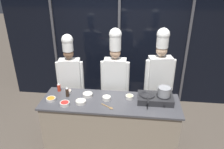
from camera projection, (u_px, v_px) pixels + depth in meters
ground_plane at (110, 144)px, 3.83m from camera, size 24.00×24.00×0.00m
window_wall_back at (119, 43)px, 4.68m from camera, size 5.00×0.09×2.70m
demo_counter at (110, 124)px, 3.64m from camera, size 2.19×0.69×0.89m
portable_stove at (155, 98)px, 3.42m from camera, size 0.55×0.35×0.11m
frying_pan at (147, 94)px, 3.40m from camera, size 0.24×0.42×0.04m
stock_pot at (164, 91)px, 3.35m from camera, size 0.22×0.20×0.14m
squeeze_bottle_soy at (67, 92)px, 3.54m from camera, size 0.05×0.05×0.18m
squeeze_bottle_chili at (59, 87)px, 3.71m from camera, size 0.06×0.06×0.15m
prep_bowl_shrimp at (68, 91)px, 3.69m from camera, size 0.10×0.10×0.04m
prep_bowl_ginger at (129, 97)px, 3.51m from camera, size 0.13×0.13×0.05m
prep_bowl_bell_pepper at (65, 103)px, 3.33m from camera, size 0.15×0.15×0.05m
prep_bowl_rice at (88, 94)px, 3.57m from camera, size 0.16×0.16×0.05m
prep_bowl_noodles at (81, 102)px, 3.38m from camera, size 0.16×0.16×0.05m
prep_bowl_carrots at (51, 99)px, 3.46m from camera, size 0.15×0.15×0.04m
prep_bowl_bean_sprouts at (107, 98)px, 3.47m from camera, size 0.14×0.14×0.06m
serving_spoon_slotted at (109, 107)px, 3.28m from camera, size 0.21×0.15×0.02m
chef_head at (70, 74)px, 3.95m from camera, size 0.48×0.25×1.80m
chef_sous at (115, 73)px, 3.83m from camera, size 0.51×0.21×1.92m
chef_line at (159, 73)px, 3.81m from camera, size 0.52×0.27×1.93m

